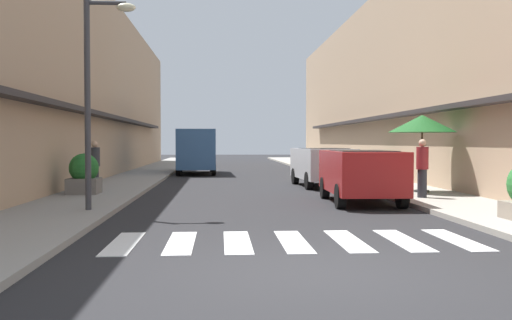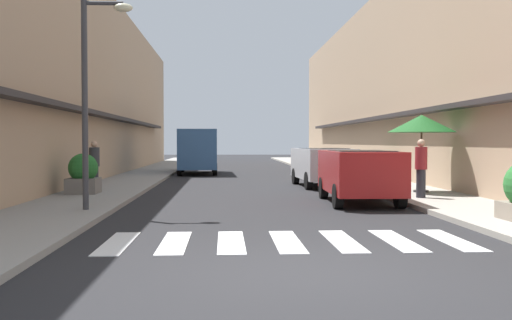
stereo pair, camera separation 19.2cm
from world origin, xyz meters
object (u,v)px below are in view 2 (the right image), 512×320
parked_car_mid (322,163)px  pedestrian_walking_near (94,164)px  planter_midblock (83,174)px  parked_car_near (359,170)px  street_lamp (93,79)px  planter_far (378,167)px  pedestrian_walking_far (421,167)px  cafe_umbrella (422,124)px  delivery_van (198,148)px

parked_car_mid → pedestrian_walking_near: bearing=-162.3°
planter_midblock → parked_car_mid: bearing=24.9°
parked_car_near → planter_midblock: parked_car_near is taller
street_lamp → planter_far: size_ratio=4.68×
planter_far → pedestrian_walking_far: (-1.10, -8.48, 0.36)m
parked_car_mid → street_lamp: street_lamp is taller
pedestrian_walking_near → planter_far: bearing=141.7°
planter_far → pedestrian_walking_far: bearing=-97.4°
parked_car_near → planter_far: 9.27m
parked_car_mid → street_lamp: bearing=-130.4°
cafe_umbrella → delivery_van: bearing=120.7°
planter_midblock → planter_far: planter_midblock is taller
street_lamp → pedestrian_walking_near: size_ratio=3.06×
planter_midblock → pedestrian_walking_near: pedestrian_walking_near is taller
planter_midblock → delivery_van: bearing=77.3°
parked_car_mid → planter_midblock: (-8.05, -3.74, -0.21)m
parked_car_near → street_lamp: size_ratio=0.82×
street_lamp → planter_midblock: 5.04m
pedestrian_walking_near → parked_car_near: bearing=92.6°
delivery_van → pedestrian_walking_near: delivery_van is taller
parked_car_near → delivery_van: size_ratio=0.74×
delivery_van → planter_midblock: delivery_van is taller
planter_far → pedestrian_walking_far: pedestrian_walking_far is taller
parked_car_near → parked_car_mid: same height
pedestrian_walking_near → pedestrian_walking_far: (9.84, -3.04, 0.03)m
planter_far → pedestrian_walking_near: bearing=-153.5°
delivery_van → pedestrian_walking_near: 11.95m
street_lamp → parked_car_near: bearing=16.8°
planter_far → delivery_van: bearing=142.8°
delivery_van → planter_far: delivery_van is taller
planter_far → pedestrian_walking_near: size_ratio=0.65×
planter_far → pedestrian_walking_near: (-10.93, -5.44, 0.33)m
planter_midblock → pedestrian_walking_far: bearing=-10.6°
delivery_van → cafe_umbrella: (7.64, -12.89, 0.86)m
delivery_van → pedestrian_walking_far: bearing=-64.4°
parked_car_mid → pedestrian_walking_far: 5.88m
parked_car_mid → cafe_umbrella: (2.48, -3.83, 1.35)m
delivery_van → planter_far: 10.22m
parked_car_near → street_lamp: 7.42m
delivery_van → parked_car_mid: bearing=-60.3°
pedestrian_walking_far → parked_car_near: bearing=86.8°
street_lamp → cafe_umbrella: street_lamp is taller
parked_car_mid → street_lamp: 10.67m
pedestrian_walking_far → planter_midblock: bearing=67.0°
street_lamp → pedestrian_walking_far: size_ratio=2.98×
street_lamp → pedestrian_walking_near: 5.95m
planter_midblock → planter_far: (11.00, 6.63, -0.07)m
planter_midblock → parked_car_near: bearing=-14.9°
cafe_umbrella → planter_midblock: (-10.53, 0.09, -1.56)m
parked_car_near → planter_midblock: bearing=165.1°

